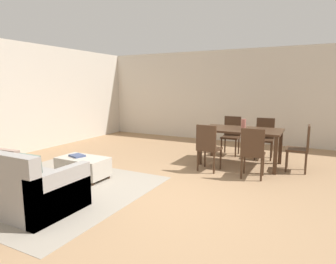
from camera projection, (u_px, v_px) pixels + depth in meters
ground_plane at (162, 200)px, 4.17m from camera, size 10.80×10.80×0.00m
wall_back at (243, 96)px, 8.34m from camera, size 9.00×0.12×2.70m
area_rug at (50, 188)px, 4.65m from camera, size 3.00×2.80×0.01m
couch at (3, 183)px, 4.05m from camera, size 2.29×0.94×0.86m
ottoman_table at (83, 166)px, 5.13m from camera, size 0.90×0.51×0.39m
dining_table at (241, 133)px, 6.01m from camera, size 1.63×0.95×0.76m
dining_chair_near_left at (208, 145)px, 5.52m from camera, size 0.43×0.43×0.92m
dining_chair_near_right at (253, 150)px, 5.08m from camera, size 0.43×0.43×0.92m
dining_chair_far_left at (231, 133)px, 6.95m from camera, size 0.41×0.41×0.92m
dining_chair_far_right at (265, 136)px, 6.57m from camera, size 0.43×0.43×0.92m
dining_chair_head_east at (302, 145)px, 5.50m from camera, size 0.41×0.41×0.92m
vase_centerpiece at (244, 124)px, 5.95m from camera, size 0.10×0.10×0.21m
book_on_ottoman at (77, 156)px, 5.16m from camera, size 0.30×0.26×0.03m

